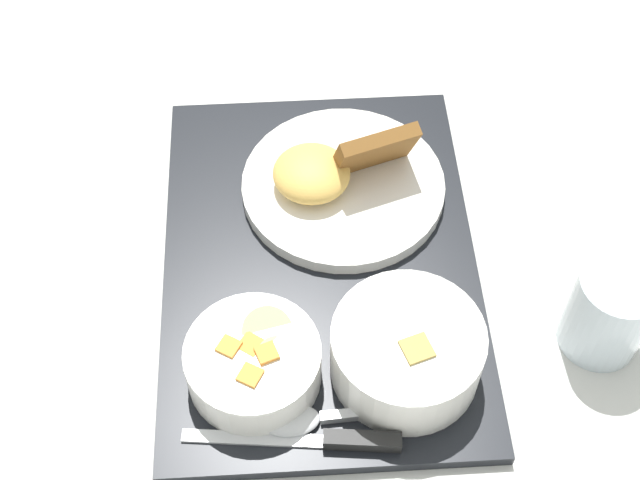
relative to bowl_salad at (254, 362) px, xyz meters
name	(u,v)px	position (x,y,z in m)	size (l,w,h in m)	color
ground_plane	(320,265)	(0.12, -0.07, -0.04)	(4.00, 4.00, 0.00)	silver
serving_tray	(320,262)	(0.12, -0.07, -0.03)	(0.45, 0.33, 0.01)	black
bowl_salad	(254,362)	(0.00, 0.00, 0.00)	(0.12, 0.12, 0.05)	white
bowl_soup	(407,349)	(-0.01, -0.14, 0.01)	(0.14, 0.14, 0.06)	white
plate_main	(340,180)	(0.21, -0.10, -0.01)	(0.21, 0.21, 0.08)	white
knife	(335,440)	(-0.07, -0.06, -0.02)	(0.04, 0.19, 0.01)	silver
spoon	(318,418)	(-0.05, -0.05, -0.02)	(0.03, 0.15, 0.01)	silver
glass_water	(608,314)	(0.01, -0.33, 0.00)	(0.08, 0.08, 0.10)	silver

